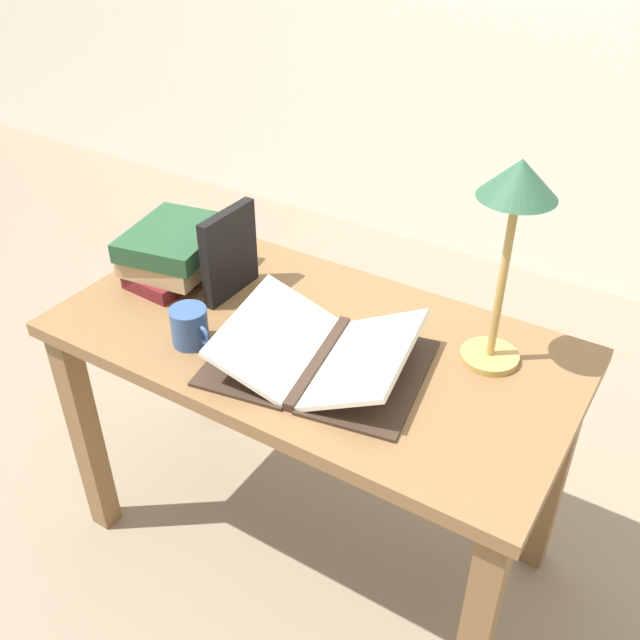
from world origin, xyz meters
TOP-DOWN VIEW (x-y plane):
  - ground_plane at (0.00, 0.00)m, footprint 12.00×12.00m
  - reading_desk at (0.00, 0.00)m, footprint 1.22×0.64m
  - open_book at (0.07, -0.08)m, footprint 0.51×0.42m
  - book_stack_tall at (-0.44, 0.04)m, footprint 0.26×0.30m
  - book_standing_upright at (-0.28, 0.05)m, footprint 0.03×0.19m
  - reading_lamp at (0.38, 0.13)m, footprint 0.16×0.16m
  - coffee_mug at (-0.22, -0.17)m, footprint 0.11×0.08m

SIDE VIEW (x-z plane):
  - ground_plane at x=0.00m, z-range 0.00..0.00m
  - reading_desk at x=0.00m, z-range 0.25..0.97m
  - open_book at x=0.07m, z-range 0.70..0.80m
  - coffee_mug at x=-0.22m, z-range 0.72..0.81m
  - book_stack_tall at x=-0.44m, z-range 0.73..0.86m
  - book_standing_upright at x=-0.28m, z-range 0.72..0.95m
  - reading_lamp at x=0.38m, z-range 0.86..1.33m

